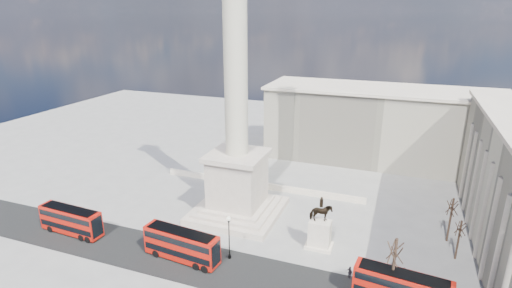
{
  "coord_description": "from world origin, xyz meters",
  "views": [
    {
      "loc": [
        24.08,
        -50.44,
        32.49
      ],
      "look_at": [
        5.09,
        0.15,
        14.46
      ],
      "focal_mm": 28.0,
      "sensor_mm": 36.0,
      "label": 1
    }
  ],
  "objects_px": {
    "equestrian_statue": "(320,230)",
    "pedestrian_crossing": "(350,272)",
    "red_bus_a": "(71,220)",
    "pedestrian_standing": "(358,270)",
    "nelsons_column": "(237,141)",
    "red_bus_b": "(182,245)",
    "victorian_lamp": "(229,234)",
    "pedestrian_walking": "(404,274)"
  },
  "relations": [
    {
      "from": "nelsons_column",
      "to": "victorian_lamp",
      "type": "xyz_separation_m",
      "value": [
        4.01,
        -12.38,
        -9.13
      ]
    },
    {
      "from": "nelsons_column",
      "to": "pedestrian_standing",
      "type": "height_order",
      "value": "nelsons_column"
    },
    {
      "from": "nelsons_column",
      "to": "equestrian_statue",
      "type": "xyz_separation_m",
      "value": [
        15.01,
        -5.33,
        -10.14
      ]
    },
    {
      "from": "victorian_lamp",
      "to": "pedestrian_crossing",
      "type": "relative_size",
      "value": 3.76
    },
    {
      "from": "nelsons_column",
      "to": "red_bus_b",
      "type": "bearing_deg",
      "value": -97.18
    },
    {
      "from": "victorian_lamp",
      "to": "pedestrian_walking",
      "type": "relative_size",
      "value": 3.82
    },
    {
      "from": "nelsons_column",
      "to": "victorian_lamp",
      "type": "height_order",
      "value": "nelsons_column"
    },
    {
      "from": "nelsons_column",
      "to": "pedestrian_crossing",
      "type": "bearing_deg",
      "value": -28.52
    },
    {
      "from": "victorian_lamp",
      "to": "pedestrian_walking",
      "type": "bearing_deg",
      "value": 9.03
    },
    {
      "from": "victorian_lamp",
      "to": "pedestrian_standing",
      "type": "height_order",
      "value": "victorian_lamp"
    },
    {
      "from": "equestrian_statue",
      "to": "pedestrian_standing",
      "type": "xyz_separation_m",
      "value": [
        6.0,
        -4.68,
        -1.97
      ]
    },
    {
      "from": "nelsons_column",
      "to": "pedestrian_walking",
      "type": "bearing_deg",
      "value": -18.23
    },
    {
      "from": "red_bus_b",
      "to": "pedestrian_crossing",
      "type": "relative_size",
      "value": 6.49
    },
    {
      "from": "red_bus_a",
      "to": "pedestrian_crossing",
      "type": "height_order",
      "value": "red_bus_a"
    },
    {
      "from": "pedestrian_crossing",
      "to": "pedestrian_standing",
      "type": "bearing_deg",
      "value": -93.6
    },
    {
      "from": "victorian_lamp",
      "to": "equestrian_statue",
      "type": "height_order",
      "value": "equestrian_statue"
    },
    {
      "from": "pedestrian_walking",
      "to": "equestrian_statue",
      "type": "bearing_deg",
      "value": 150.43
    },
    {
      "from": "nelsons_column",
      "to": "pedestrian_standing",
      "type": "relative_size",
      "value": 30.82
    },
    {
      "from": "pedestrian_walking",
      "to": "pedestrian_crossing",
      "type": "relative_size",
      "value": 0.99
    },
    {
      "from": "red_bus_a",
      "to": "pedestrian_standing",
      "type": "xyz_separation_m",
      "value": [
        42.22,
        4.88,
        -1.41
      ]
    },
    {
      "from": "nelsons_column",
      "to": "pedestrian_crossing",
      "type": "distance_m",
      "value": 25.93
    },
    {
      "from": "equestrian_statue",
      "to": "pedestrian_standing",
      "type": "height_order",
      "value": "equestrian_statue"
    },
    {
      "from": "nelsons_column",
      "to": "victorian_lamp",
      "type": "distance_m",
      "value": 15.89
    },
    {
      "from": "red_bus_b",
      "to": "equestrian_statue",
      "type": "relative_size",
      "value": 1.38
    },
    {
      "from": "pedestrian_walking",
      "to": "nelsons_column",
      "type": "bearing_deg",
      "value": 148.71
    },
    {
      "from": "red_bus_a",
      "to": "red_bus_b",
      "type": "bearing_deg",
      "value": 2.67
    },
    {
      "from": "equestrian_statue",
      "to": "pedestrian_crossing",
      "type": "bearing_deg",
      "value": -47.54
    },
    {
      "from": "equestrian_statue",
      "to": "pedestrian_crossing",
      "type": "relative_size",
      "value": 4.69
    },
    {
      "from": "pedestrian_crossing",
      "to": "equestrian_statue",
      "type": "bearing_deg",
      "value": -9.25
    },
    {
      "from": "nelsons_column",
      "to": "equestrian_statue",
      "type": "relative_size",
      "value": 6.21
    },
    {
      "from": "red_bus_b",
      "to": "pedestrian_standing",
      "type": "bearing_deg",
      "value": 17.42
    },
    {
      "from": "red_bus_b",
      "to": "equestrian_statue",
      "type": "distance_m",
      "value": 19.44
    },
    {
      "from": "pedestrian_walking",
      "to": "victorian_lamp",
      "type": "bearing_deg",
      "value": 175.98
    },
    {
      "from": "red_bus_b",
      "to": "equestrian_statue",
      "type": "height_order",
      "value": "equestrian_statue"
    },
    {
      "from": "victorian_lamp",
      "to": "red_bus_b",
      "type": "bearing_deg",
      "value": -156.64
    },
    {
      "from": "red_bus_b",
      "to": "nelsons_column",
      "type": "bearing_deg",
      "value": 88.13
    },
    {
      "from": "equestrian_statue",
      "to": "pedestrian_walking",
      "type": "height_order",
      "value": "equestrian_statue"
    },
    {
      "from": "equestrian_statue",
      "to": "pedestrian_walking",
      "type": "relative_size",
      "value": 4.76
    },
    {
      "from": "victorian_lamp",
      "to": "equestrian_statue",
      "type": "xyz_separation_m",
      "value": [
        11.01,
        7.05,
        -1.01
      ]
    },
    {
      "from": "nelsons_column",
      "to": "victorian_lamp",
      "type": "relative_size",
      "value": 7.74
    },
    {
      "from": "red_bus_b",
      "to": "pedestrian_standing",
      "type": "height_order",
      "value": "red_bus_b"
    },
    {
      "from": "red_bus_b",
      "to": "pedestrian_crossing",
      "type": "distance_m",
      "value": 22.45
    }
  ]
}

